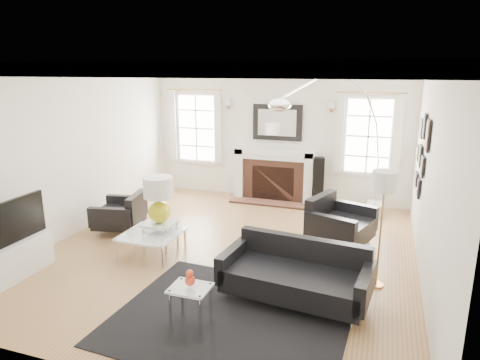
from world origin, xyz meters
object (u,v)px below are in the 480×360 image
(coffee_table, at_px, (151,235))
(gourd_lamp, at_px, (159,197))
(arc_floor_lamp, at_px, (332,142))
(armchair_left, at_px, (122,214))
(armchair_right, at_px, (338,224))
(fireplace, at_px, (274,176))
(sofa, at_px, (296,275))

(coffee_table, relative_size, gourd_lamp, 1.16)
(arc_floor_lamp, bearing_deg, armchair_left, -153.54)
(gourd_lamp, distance_m, arc_floor_lamp, 3.22)
(armchair_right, xyz_separation_m, arc_floor_lamp, (-0.28, 1.05, 1.12))
(gourd_lamp, bearing_deg, fireplace, 73.50)
(sofa, height_order, coffee_table, sofa)
(gourd_lamp, bearing_deg, sofa, -16.37)
(sofa, relative_size, armchair_left, 1.92)
(fireplace, bearing_deg, sofa, -71.83)
(arc_floor_lamp, bearing_deg, armchair_right, -75.17)
(fireplace, height_order, sofa, fireplace)
(fireplace, xyz_separation_m, armchair_left, (-2.03, -2.62, -0.23))
(gourd_lamp, xyz_separation_m, arc_floor_lamp, (2.23, 2.24, 0.58))
(armchair_left, bearing_deg, coffee_table, -36.18)
(fireplace, relative_size, coffee_table, 2.07)
(armchair_right, bearing_deg, sofa, -98.92)
(armchair_left, distance_m, gourd_lamp, 1.37)
(armchair_left, distance_m, coffee_table, 1.24)
(gourd_lamp, bearing_deg, coffee_table, -120.58)
(armchair_left, bearing_deg, fireplace, 52.22)
(gourd_lamp, relative_size, arc_floor_lamp, 0.26)
(coffee_table, distance_m, gourd_lamp, 0.59)
(gourd_lamp, bearing_deg, armchair_left, 150.97)
(coffee_table, bearing_deg, gourd_lamp, 59.42)
(sofa, bearing_deg, gourd_lamp, 163.63)
(sofa, relative_size, gourd_lamp, 2.63)
(sofa, xyz_separation_m, gourd_lamp, (-2.22, 0.65, 0.59))
(fireplace, distance_m, gourd_lamp, 3.37)
(fireplace, xyz_separation_m, coffee_table, (-1.03, -3.35, -0.21))
(sofa, height_order, armchair_right, armchair_right)
(fireplace, distance_m, coffee_table, 3.51)
(coffee_table, height_order, gourd_lamp, gourd_lamp)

